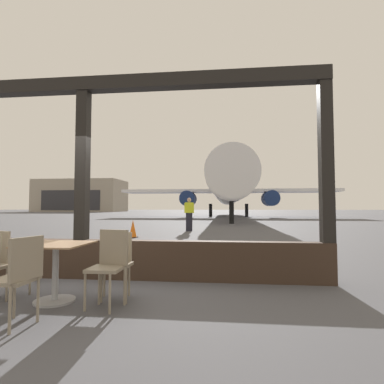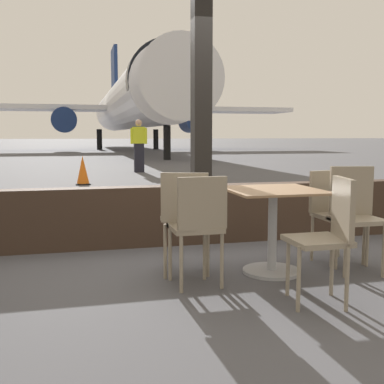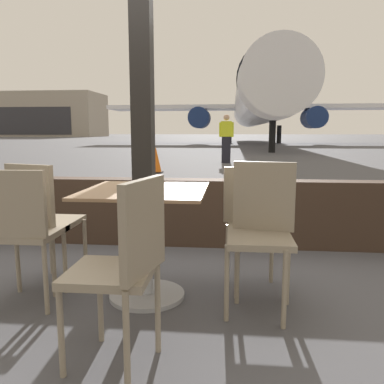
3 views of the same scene
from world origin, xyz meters
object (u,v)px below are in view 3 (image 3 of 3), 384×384
distant_hangar (45,115)px  cafe_chair_window_right (254,217)px  airplane (257,103)px  cafe_chair_window_left (42,214)px  cafe_chair_side_extra (126,258)px  dining_table (146,234)px  ground_crew_worker (226,138)px  traffic_cone (156,160)px  cafe_chair_aisle_left (262,223)px  cafe_chair_aisle_right (22,225)px

distant_hangar → cafe_chair_window_right: bearing=-63.3°
airplane → distant_hangar: bearing=132.0°
cafe_chair_window_right → airplane: bearing=86.5°
cafe_chair_window_left → cafe_chair_window_right: size_ratio=1.04×
cafe_chair_window_left → cafe_chair_side_extra: (0.86, -0.90, -0.00)m
dining_table → airplane: size_ratio=0.02×
cafe_chair_window_left → ground_crew_worker: size_ratio=0.53×
traffic_cone → cafe_chair_window_right: bearing=-74.3°
cafe_chair_window_left → distant_hangar: bearing=115.8°
cafe_chair_aisle_left → ground_crew_worker: ground_crew_worker is taller
cafe_chair_aisle_right → cafe_chair_side_extra: (0.83, -0.58, 0.00)m
dining_table → cafe_chair_aisle_right: (-0.75, -0.24, 0.10)m
cafe_chair_side_extra → traffic_cone: size_ratio=1.30×
airplane → distant_hangar: size_ratio=1.48×
cafe_chair_window_right → cafe_chair_aisle_right: (-1.48, -0.48, 0.02)m
cafe_chair_aisle_left → ground_crew_worker: 11.96m
dining_table → cafe_chair_window_left: size_ratio=0.87×
ground_crew_worker → distant_hangar: size_ratio=0.07×
dining_table → cafe_chair_aisle_left: size_ratio=0.85×
dining_table → cafe_chair_side_extra: 0.83m
cafe_chair_aisle_right → traffic_cone: size_ratio=1.27×
dining_table → airplane: 33.80m
cafe_chair_aisle_right → airplane: (3.50, 33.78, 3.09)m
cafe_chair_aisle_left → distant_hangar: bearing=116.6°
cafe_chair_window_left → traffic_cone: 8.19m
cafe_chair_window_left → cafe_chair_aisle_right: size_ratio=1.01×
cafe_chair_aisle_left → traffic_cone: bearing=105.3°
cafe_chair_window_right → cafe_chair_aisle_left: size_ratio=0.94×
cafe_chair_side_extra → airplane: size_ratio=0.03×
cafe_chair_aisle_right → distant_hangar: bearing=115.7°
dining_table → cafe_chair_aisle_left: 0.78m
cafe_chair_aisle_left → airplane: airplane is taller
cafe_chair_side_extra → dining_table: bearing=95.7°
cafe_chair_window_right → traffic_cone: (-2.25, 8.00, -0.19)m
dining_table → cafe_chair_window_left: (-0.78, 0.08, 0.11)m
cafe_chair_window_right → ground_crew_worker: size_ratio=0.51×
ground_crew_worker → distant_hangar: (-40.06, 68.77, 3.67)m
cafe_chair_side_extra → distant_hangar: 90.74m
cafe_chair_aisle_left → airplane: bearing=86.6°
cafe_chair_aisle_left → cafe_chair_side_extra: bearing=-132.7°
distant_hangar → cafe_chair_side_extra: bearing=-64.0°
cafe_chair_window_right → airplane: size_ratio=0.02×
airplane → cafe_chair_side_extra: bearing=-94.4°
cafe_chair_window_right → ground_crew_worker: ground_crew_worker is taller
cafe_chair_window_left → airplane: 33.78m
ground_crew_worker → dining_table: bearing=-91.8°
cafe_chair_window_left → cafe_chair_window_right: 1.52m
airplane → ground_crew_worker: size_ratio=20.62×
dining_table → cafe_chair_aisle_left: bearing=-5.8°
cafe_chair_window_left → cafe_chair_aisle_right: (0.03, -0.33, -0.00)m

